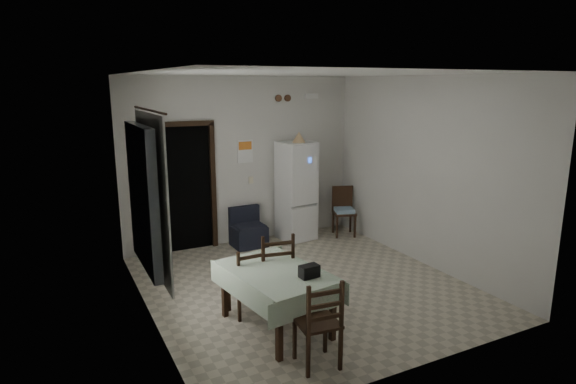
# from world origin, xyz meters

# --- Properties ---
(ground) EXTENTS (4.50, 4.50, 0.00)m
(ground) POSITION_xyz_m (0.00, 0.00, 0.00)
(ground) COLOR #B4AB93
(ground) RESTS_ON ground
(ceiling) EXTENTS (4.20, 4.50, 0.02)m
(ceiling) POSITION_xyz_m (0.00, 0.00, 2.90)
(ceiling) COLOR white
(ceiling) RESTS_ON ground
(wall_back) EXTENTS (4.20, 0.02, 2.90)m
(wall_back) POSITION_xyz_m (0.00, 2.25, 1.45)
(wall_back) COLOR silver
(wall_back) RESTS_ON ground
(wall_front) EXTENTS (4.20, 0.02, 2.90)m
(wall_front) POSITION_xyz_m (0.00, -2.25, 1.45)
(wall_front) COLOR silver
(wall_front) RESTS_ON ground
(wall_left) EXTENTS (0.02, 4.50, 2.90)m
(wall_left) POSITION_xyz_m (-2.10, 0.00, 1.45)
(wall_left) COLOR silver
(wall_left) RESTS_ON ground
(wall_right) EXTENTS (0.02, 4.50, 2.90)m
(wall_right) POSITION_xyz_m (2.10, 0.00, 1.45)
(wall_right) COLOR silver
(wall_right) RESTS_ON ground
(doorway) EXTENTS (1.06, 0.52, 2.22)m
(doorway) POSITION_xyz_m (-1.05, 2.45, 1.06)
(doorway) COLOR black
(doorway) RESTS_ON ground
(window_recess) EXTENTS (0.10, 1.20, 1.60)m
(window_recess) POSITION_xyz_m (-2.15, -0.20, 1.55)
(window_recess) COLOR silver
(window_recess) RESTS_ON ground
(curtain) EXTENTS (0.02, 1.45, 1.85)m
(curtain) POSITION_xyz_m (-2.04, -0.20, 1.55)
(curtain) COLOR beige
(curtain) RESTS_ON ground
(curtain_rod) EXTENTS (0.02, 1.60, 0.02)m
(curtain_rod) POSITION_xyz_m (-2.03, -0.20, 2.50)
(curtain_rod) COLOR black
(curtain_rod) RESTS_ON ground
(calendar) EXTENTS (0.28, 0.02, 0.40)m
(calendar) POSITION_xyz_m (0.05, 2.24, 1.62)
(calendar) COLOR white
(calendar) RESTS_ON ground
(calendar_image) EXTENTS (0.24, 0.01, 0.14)m
(calendar_image) POSITION_xyz_m (0.05, 2.23, 1.72)
(calendar_image) COLOR orange
(calendar_image) RESTS_ON ground
(light_switch) EXTENTS (0.08, 0.02, 0.12)m
(light_switch) POSITION_xyz_m (0.15, 2.24, 1.10)
(light_switch) COLOR beige
(light_switch) RESTS_ON ground
(vent_left) EXTENTS (0.12, 0.03, 0.12)m
(vent_left) POSITION_xyz_m (0.70, 2.23, 2.52)
(vent_left) COLOR brown
(vent_left) RESTS_ON ground
(vent_right) EXTENTS (0.12, 0.03, 0.12)m
(vent_right) POSITION_xyz_m (0.88, 2.23, 2.52)
(vent_right) COLOR brown
(vent_right) RESTS_ON ground
(emergency_light) EXTENTS (0.25, 0.07, 0.09)m
(emergency_light) POSITION_xyz_m (1.35, 2.21, 2.55)
(emergency_light) COLOR white
(emergency_light) RESTS_ON ground
(fridge) EXTENTS (0.64, 0.64, 1.77)m
(fridge) POSITION_xyz_m (0.90, 1.93, 0.89)
(fridge) COLOR white
(fridge) RESTS_ON ground
(tan_cone) EXTENTS (0.25, 0.25, 0.19)m
(tan_cone) POSITION_xyz_m (0.90, 1.84, 1.87)
(tan_cone) COLOR tan
(tan_cone) RESTS_ON fridge
(navy_seat) EXTENTS (0.56, 0.55, 0.67)m
(navy_seat) POSITION_xyz_m (-0.04, 1.93, 0.34)
(navy_seat) COLOR black
(navy_seat) RESTS_ON ground
(corner_chair) EXTENTS (0.50, 0.50, 0.90)m
(corner_chair) POSITION_xyz_m (1.77, 1.68, 0.45)
(corner_chair) COLOR black
(corner_chair) RESTS_ON ground
(dining_table) EXTENTS (1.08, 1.48, 0.71)m
(dining_table) POSITION_xyz_m (-0.86, -0.88, 0.35)
(dining_table) COLOR #AEC5A8
(dining_table) RESTS_ON ground
(black_bag) EXTENTS (0.22, 0.14, 0.14)m
(black_bag) POSITION_xyz_m (-0.62, -1.23, 0.78)
(black_bag) COLOR black
(black_bag) RESTS_ON dining_table
(dining_chair_far_left) EXTENTS (0.39, 0.39, 0.87)m
(dining_chair_far_left) POSITION_xyz_m (-1.03, -0.39, 0.44)
(dining_chair_far_left) COLOR black
(dining_chair_far_left) RESTS_ON ground
(dining_chair_far_right) EXTENTS (0.51, 0.51, 1.02)m
(dining_chair_far_right) POSITION_xyz_m (-0.66, -0.41, 0.51)
(dining_chair_far_right) COLOR black
(dining_chair_far_right) RESTS_ON ground
(dining_chair_near_head) EXTENTS (0.44, 0.44, 0.95)m
(dining_chair_near_head) POSITION_xyz_m (-0.82, -1.75, 0.47)
(dining_chair_near_head) COLOR black
(dining_chair_near_head) RESTS_ON ground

